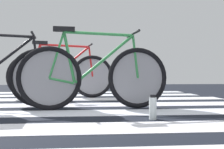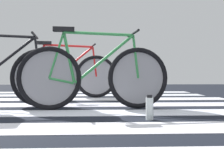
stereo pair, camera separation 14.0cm
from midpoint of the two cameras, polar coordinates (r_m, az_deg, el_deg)
name	(u,v)px [view 2 (the right image)]	position (r m, az deg, el deg)	size (l,w,h in m)	color
ground	(49,111)	(3.10, -11.82, -7.59)	(18.00, 14.00, 0.02)	black
crosswalk_markings	(43,113)	(2.88, -12.94, -7.96)	(5.46, 6.52, 0.00)	silver
bicycle_1_of_3	(94,76)	(3.11, -2.44, -0.25)	(1.73, 0.52, 0.93)	black
bicycle_3_of_3	(66,75)	(4.54, -8.86, -0.10)	(1.72, 0.54, 0.93)	black
water_bottle	(150,108)	(2.46, 9.52, -6.95)	(0.07, 0.07, 0.22)	white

